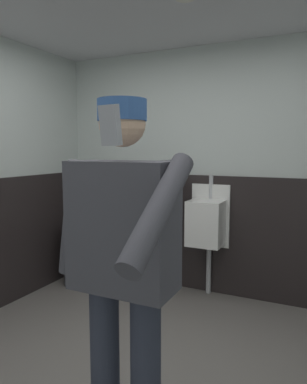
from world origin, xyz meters
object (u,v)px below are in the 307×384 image
Objects in this scene: urinal_left at (141,216)px; trash_bin at (82,254)px; person at (123,260)px; cell_phone at (110,125)px; urinal_middle at (207,222)px.

trash_bin is (-0.61, -0.28, -0.44)m from urinal_left.
urinal_left is 0.72× the size of person.
urinal_middle is at bearing 110.11° from cell_phone.
urinal_left is at bearing 24.36° from trash_bin.
urinal_left is 11.27× the size of cell_phone.
urinal_left is at bearing 115.75° from person.
trash_bin is (-1.36, -0.28, -0.44)m from urinal_middle.
cell_phone reaches higher than urinal_middle.
cell_phone is at bearing -62.16° from person.
person is 2.52m from trash_bin.
urinal_left is at bearing 124.89° from cell_phone.
trash_bin is at bearing 131.78° from person.
person is at bearing -83.00° from urinal_middle.
cell_phone is 3.23m from trash_bin.
person is at bearing 126.57° from cell_phone.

